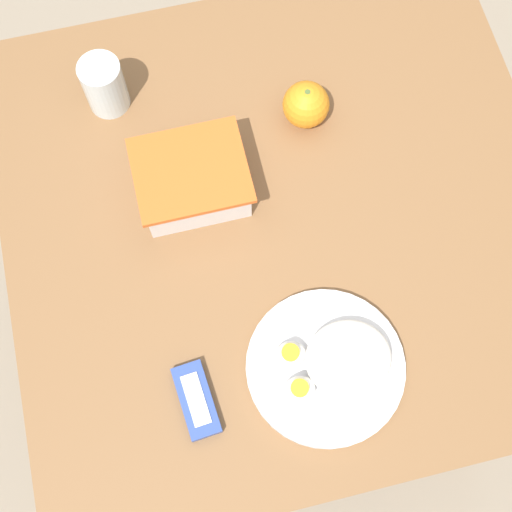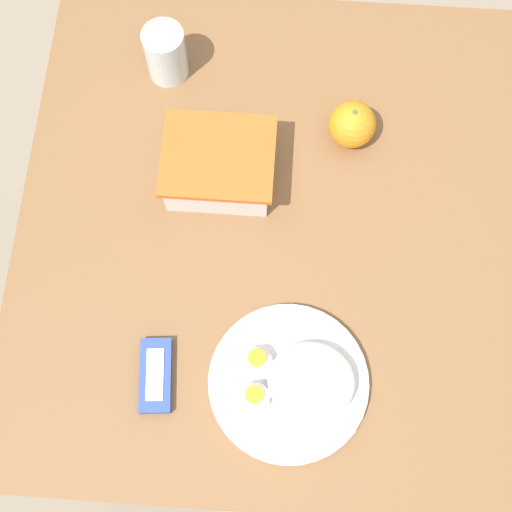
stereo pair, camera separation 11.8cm
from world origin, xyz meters
The scene contains 7 objects.
ground_plane centered at (0.00, 0.00, 0.00)m, with size 10.00×10.00×0.00m, color gray.
table centered at (0.00, 0.00, 0.66)m, with size 0.97×0.95×0.78m.
food_container centered at (-0.14, 0.08, 0.82)m, with size 0.19×0.16×0.08m.
orange_fruit centered at (0.09, 0.18, 0.82)m, with size 0.08×0.08×0.08m.
rice_plate centered at (0.01, -0.28, 0.80)m, with size 0.26×0.26×0.06m.
candy_bar centered at (-0.21, -0.28, 0.79)m, with size 0.06×0.12×0.02m.
drinking_glass centered at (-0.25, 0.29, 0.83)m, with size 0.07×0.07×0.11m.
Camera 2 is at (-0.04, -0.46, 1.92)m, focal length 50.00 mm.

